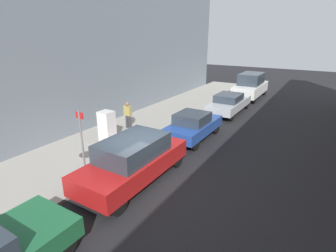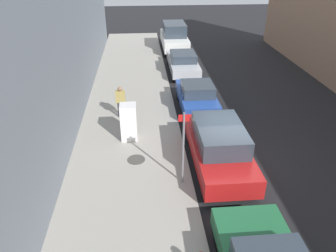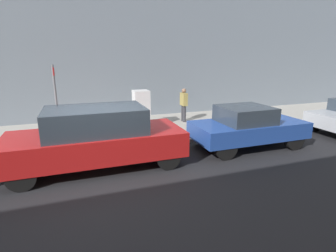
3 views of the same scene
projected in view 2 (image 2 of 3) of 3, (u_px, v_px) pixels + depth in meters
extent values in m
plane|color=black|center=(229.00, 163.00, 12.86)|extent=(80.00, 80.00, 0.00)
cube|color=#9E998E|center=(128.00, 167.00, 12.53)|extent=(4.61, 44.00, 0.12)
cube|color=slate|center=(21.00, 60.00, 10.25)|extent=(1.58, 39.60, 8.67)
cube|color=white|center=(129.00, 122.00, 13.89)|extent=(0.68, 0.64, 1.61)
cube|color=black|center=(129.00, 119.00, 14.18)|extent=(0.01, 0.01, 1.53)
cube|color=yellow|center=(126.00, 113.00, 14.05)|extent=(0.16, 0.01, 0.22)
cube|color=red|center=(128.00, 108.00, 13.93)|extent=(0.61, 0.01, 0.05)
cube|color=red|center=(129.00, 125.00, 14.33)|extent=(0.61, 0.01, 0.05)
cylinder|color=#47443F|center=(136.00, 160.00, 12.83)|extent=(0.70, 0.70, 0.02)
cylinder|color=slate|center=(183.00, 149.00, 10.97)|extent=(0.07, 0.07, 2.74)
cube|color=red|center=(184.00, 118.00, 10.43)|extent=(0.36, 0.02, 0.24)
cylinder|color=#333338|center=(119.00, 109.00, 15.93)|extent=(0.14, 0.14, 0.77)
cylinder|color=#333338|center=(123.00, 109.00, 15.95)|extent=(0.14, 0.14, 0.77)
cube|color=#A8934C|center=(120.00, 97.00, 15.61)|extent=(0.45, 0.22, 0.58)
sphere|color=#8C664C|center=(120.00, 89.00, 15.43)|extent=(0.21, 0.21, 0.21)
cylinder|color=black|center=(219.00, 237.00, 9.11)|extent=(0.22, 0.69, 0.69)
cylinder|color=black|center=(276.00, 234.00, 9.23)|extent=(0.22, 0.69, 0.69)
cube|color=red|center=(218.00, 150.00, 12.38)|extent=(1.94, 4.87, 0.70)
cube|color=#2D3842|center=(220.00, 134.00, 12.05)|extent=(1.70, 2.68, 0.70)
cylinder|color=black|center=(189.00, 135.00, 14.10)|extent=(0.22, 0.68, 0.68)
cylinder|color=black|center=(227.00, 133.00, 14.23)|extent=(0.22, 0.68, 0.68)
cylinder|color=black|center=(205.00, 190.00, 10.88)|extent=(0.22, 0.68, 0.68)
cylinder|color=black|center=(254.00, 188.00, 11.00)|extent=(0.22, 0.68, 0.68)
cube|color=#23479E|center=(196.00, 97.00, 16.88)|extent=(1.76, 3.94, 0.55)
cube|color=#2D3842|center=(198.00, 89.00, 16.45)|extent=(1.55, 1.65, 0.55)
cylinder|color=black|center=(179.00, 93.00, 18.14)|extent=(0.22, 0.74, 0.74)
cylinder|color=black|center=(206.00, 92.00, 18.26)|extent=(0.22, 0.74, 0.74)
cylinder|color=black|center=(185.00, 114.00, 15.78)|extent=(0.22, 0.74, 0.74)
cylinder|color=black|center=(216.00, 113.00, 15.89)|extent=(0.22, 0.74, 0.74)
cube|color=silver|center=(183.00, 63.00, 21.94)|extent=(1.79, 4.77, 0.55)
cube|color=#2D3842|center=(183.00, 56.00, 21.48)|extent=(1.58, 2.00, 0.50)
cylinder|color=black|center=(169.00, 59.00, 23.57)|extent=(0.22, 0.70, 0.70)
cylinder|color=black|center=(190.00, 59.00, 23.69)|extent=(0.22, 0.70, 0.70)
cylinder|color=black|center=(174.00, 76.00, 20.46)|extent=(0.22, 0.70, 0.70)
cylinder|color=black|center=(198.00, 76.00, 20.58)|extent=(0.22, 0.70, 0.70)
cube|color=silver|center=(174.00, 40.00, 26.70)|extent=(1.95, 5.03, 0.85)
cube|color=#2D3842|center=(174.00, 29.00, 26.26)|extent=(1.72, 2.77, 0.95)
cylinder|color=black|center=(162.00, 40.00, 28.50)|extent=(0.22, 0.73, 0.73)
cylinder|color=black|center=(182.00, 40.00, 28.62)|extent=(0.22, 0.73, 0.73)
cylinder|color=black|center=(166.00, 52.00, 25.18)|extent=(0.22, 0.73, 0.73)
cylinder|color=black|center=(187.00, 52.00, 25.30)|extent=(0.22, 0.73, 0.73)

